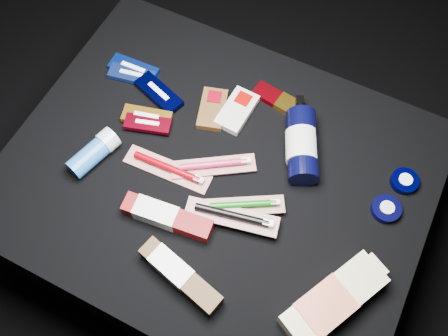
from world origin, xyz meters
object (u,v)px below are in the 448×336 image
at_px(lotion_bottle, 302,145).
at_px(bodywash_bottle, 332,302).
at_px(toothpaste_carton_red, 164,216).
at_px(deodorant_stick, 94,152).

xyz_separation_m(lotion_bottle, bodywash_bottle, (0.19, -0.30, -0.01)).
relative_size(bodywash_bottle, toothpaste_carton_red, 1.18).
bearing_deg(lotion_bottle, deodorant_stick, -176.69).
bearing_deg(bodywash_bottle, lotion_bottle, 149.47).
xyz_separation_m(bodywash_bottle, deodorant_stick, (-0.62, 0.07, 0.00)).
relative_size(lotion_bottle, bodywash_bottle, 0.92).
relative_size(lotion_bottle, deodorant_stick, 1.65).
distance_m(bodywash_bottle, deodorant_stick, 0.63).
bearing_deg(deodorant_stick, bodywash_bottle, 9.11).
bearing_deg(deodorant_stick, toothpaste_carton_red, -0.01).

